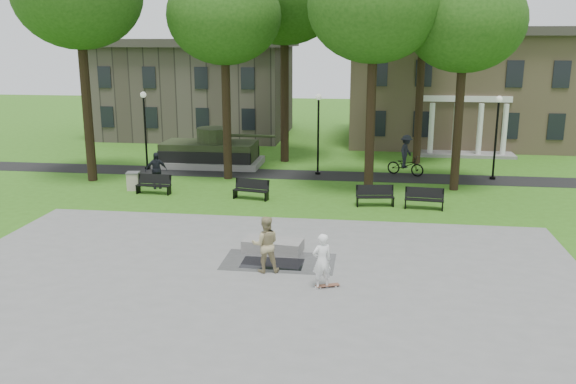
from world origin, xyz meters
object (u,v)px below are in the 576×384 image
(trash_bin, at_px, (133,181))
(skateboarder, at_px, (322,261))
(friend_watching, at_px, (265,244))
(cyclist, at_px, (406,159))
(park_bench_0, at_px, (154,184))
(concrete_block, at_px, (273,246))

(trash_bin, bearing_deg, skateboarder, -47.11)
(friend_watching, distance_m, cyclist, 17.19)
(park_bench_0, bearing_deg, friend_watching, -49.39)
(concrete_block, distance_m, friend_watching, 2.19)
(skateboarder, relative_size, cyclist, 0.76)
(concrete_block, distance_m, skateboarder, 3.88)
(cyclist, bearing_deg, trash_bin, 133.67)
(concrete_block, xyz_separation_m, cyclist, (5.58, 14.24, 0.73))
(concrete_block, height_order, trash_bin, trash_bin)
(concrete_block, height_order, park_bench_0, park_bench_0)
(skateboarder, bearing_deg, trash_bin, -77.91)
(friend_watching, bearing_deg, cyclist, -121.20)
(concrete_block, bearing_deg, skateboarder, -56.81)
(trash_bin, bearing_deg, friend_watching, -49.96)
(skateboarder, distance_m, park_bench_0, 14.74)
(park_bench_0, xyz_separation_m, trash_bin, (-1.36, 0.63, -0.04))
(concrete_block, height_order, skateboarder, skateboarder)
(skateboarder, xyz_separation_m, trash_bin, (-10.96, 11.80, -0.44))
(skateboarder, relative_size, park_bench_0, 0.99)
(skateboarder, xyz_separation_m, park_bench_0, (-9.60, 11.17, -0.40))
(friend_watching, xyz_separation_m, cyclist, (5.50, 16.28, -0.03))
(friend_watching, xyz_separation_m, park_bench_0, (-7.59, 10.02, -0.48))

